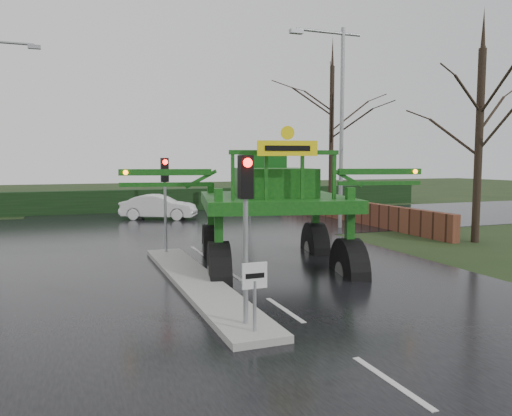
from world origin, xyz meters
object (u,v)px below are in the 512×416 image
object	(u,v)px
traffic_signal_mid	(165,184)
traffic_signal_far	(250,174)
traffic_signal_near	(246,203)
street_light_right	(337,109)
crop_sprayer	(218,189)
white_sedan	(159,219)
keep_left_sign	(255,286)

from	to	relation	value
traffic_signal_mid	traffic_signal_far	world-z (taller)	same
traffic_signal_far	traffic_signal_near	bearing A→B (deg)	69.64
traffic_signal_far	street_light_right	size ratio (longest dim) A/B	0.35
street_light_right	crop_sprayer	distance (m)	12.38
traffic_signal_far	white_sedan	xyz separation A→B (m)	(-6.05, -0.95, -2.59)
keep_left_sign	street_light_right	distance (m)	17.23
traffic_signal_mid	white_sedan	xyz separation A→B (m)	(1.75, 11.56, -2.59)
traffic_signal_near	crop_sprayer	xyz separation A→B (m)	(0.86, 4.82, 0.02)
traffic_signal_near	traffic_signal_far	xyz separation A→B (m)	(7.80, 21.02, 0.00)
traffic_signal_near	traffic_signal_mid	size ratio (longest dim) A/B	1.00
crop_sprayer	white_sedan	distance (m)	15.50
traffic_signal_near	keep_left_sign	bearing A→B (deg)	-90.00
keep_left_sign	traffic_signal_mid	bearing A→B (deg)	90.00
traffic_signal_near	white_sedan	world-z (taller)	traffic_signal_near
keep_left_sign	street_light_right	world-z (taller)	street_light_right
traffic_signal_far	traffic_signal_mid	bearing A→B (deg)	58.07
traffic_signal_near	street_light_right	bearing A→B (deg)	53.87
keep_left_sign	traffic_signal_mid	distance (m)	9.12
keep_left_sign	traffic_signal_near	xyz separation A→B (m)	(0.00, 0.49, 1.53)
crop_sprayer	street_light_right	bearing A→B (deg)	55.98
keep_left_sign	traffic_signal_near	distance (m)	1.61
traffic_signal_far	keep_left_sign	bearing A→B (deg)	70.07
keep_left_sign	traffic_signal_mid	world-z (taller)	traffic_signal_mid
street_light_right	traffic_signal_near	bearing A→B (deg)	-126.13
keep_left_sign	crop_sprayer	xyz separation A→B (m)	(0.86, 5.31, 1.55)
crop_sprayer	traffic_signal_mid	bearing A→B (deg)	115.57
keep_left_sign	white_sedan	bearing A→B (deg)	85.13
traffic_signal_near	traffic_signal_mid	xyz separation A→B (m)	(0.00, 8.50, 0.00)
traffic_signal_mid	crop_sprayer	bearing A→B (deg)	-76.93
traffic_signal_mid	crop_sprayer	xyz separation A→B (m)	(0.86, -3.68, 0.02)
crop_sprayer	traffic_signal_near	bearing A→B (deg)	-87.58
traffic_signal_near	traffic_signal_mid	distance (m)	8.50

